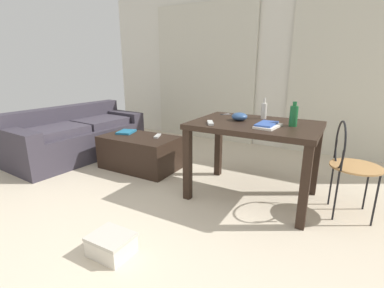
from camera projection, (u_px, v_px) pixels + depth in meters
name	position (u px, v px, depth m)	size (l,w,h in m)	color
ground_plane	(210.00, 197.00, 2.81)	(8.60, 8.60, 0.00)	beige
wall_back	(274.00, 65.00, 4.28)	(6.14, 0.10, 2.58)	silver
curtains	(272.00, 75.00, 4.25)	(4.20, 0.03, 2.27)	beige
couch	(78.00, 137.00, 4.00)	(0.94, 1.88, 0.71)	#38333D
coffee_table	(140.00, 152.00, 3.55)	(0.96, 0.55, 0.42)	black
craft_table	(255.00, 134.00, 2.66)	(1.17, 0.82, 0.76)	black
wire_chair	(348.00, 158.00, 2.37)	(0.42, 0.44, 0.84)	#B7844C
bottle_near	(294.00, 116.00, 2.46)	(0.07, 0.07, 0.22)	#195B2D
bottle_far	(264.00, 110.00, 2.82)	(0.06, 0.06, 0.21)	beige
bowl	(239.00, 117.00, 2.73)	(0.16, 0.16, 0.08)	#2D4C7A
book_stack	(268.00, 125.00, 2.45)	(0.20, 0.30, 0.03)	silver
tv_remote_on_table	(210.00, 123.00, 2.59)	(0.05, 0.17, 0.02)	#B7B7B2
scissors	(224.00, 114.00, 3.07)	(0.11, 0.11, 0.00)	#9EA0A5
tv_remote_primary	(157.00, 136.00, 3.48)	(0.05, 0.18, 0.02)	#B7B7B2
magazine	(126.00, 132.00, 3.68)	(0.19, 0.24, 0.02)	#1E668C
shoebox	(111.00, 244.00, 1.95)	(0.29, 0.24, 0.15)	beige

